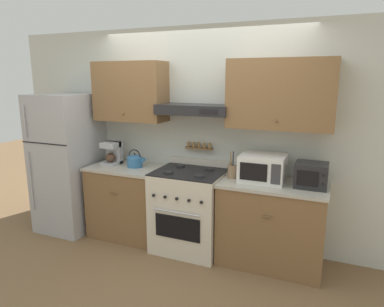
% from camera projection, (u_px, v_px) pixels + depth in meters
% --- Properties ---
extents(ground_plane, '(16.00, 16.00, 0.00)m').
position_uv_depth(ground_plane, '(179.00, 259.00, 3.79)').
color(ground_plane, brown).
extents(wall_back, '(5.20, 0.46, 2.55)m').
position_uv_depth(wall_back, '(202.00, 124.00, 4.00)').
color(wall_back, silver).
rests_on(wall_back, ground_plane).
extents(counter_left, '(0.92, 0.63, 0.90)m').
position_uv_depth(counter_left, '(129.00, 201.00, 4.31)').
color(counter_left, brown).
rests_on(counter_left, ground_plane).
extents(counter_right, '(1.10, 0.63, 0.90)m').
position_uv_depth(counter_right, '(271.00, 224.00, 3.63)').
color(counter_right, brown).
rests_on(counter_right, ground_plane).
extents(stove_range, '(0.77, 0.69, 1.01)m').
position_uv_depth(stove_range, '(189.00, 210.00, 3.95)').
color(stove_range, beige).
rests_on(stove_range, ground_plane).
extents(refrigerator, '(0.69, 0.77, 1.77)m').
position_uv_depth(refrigerator, '(68.00, 163.00, 4.46)').
color(refrigerator, '#ADAFB5').
rests_on(refrigerator, ground_plane).
extents(tea_kettle, '(0.25, 0.19, 0.22)m').
position_uv_depth(tea_kettle, '(135.00, 160.00, 4.17)').
color(tea_kettle, teal).
rests_on(tea_kettle, counter_left).
extents(coffee_maker, '(0.20, 0.22, 0.28)m').
position_uv_depth(coffee_maker, '(112.00, 153.00, 4.31)').
color(coffee_maker, '#ADAFB5').
rests_on(coffee_maker, counter_left).
extents(microwave, '(0.46, 0.40, 0.28)m').
position_uv_depth(microwave, '(263.00, 168.00, 3.58)').
color(microwave, white).
rests_on(microwave, counter_right).
extents(utensil_crock, '(0.10, 0.10, 0.29)m').
position_uv_depth(utensil_crock, '(232.00, 171.00, 3.70)').
color(utensil_crock, '#8E7051').
rests_on(utensil_crock, counter_right).
extents(toaster_oven, '(0.31, 0.29, 0.24)m').
position_uv_depth(toaster_oven, '(311.00, 175.00, 3.39)').
color(toaster_oven, '#232326').
rests_on(toaster_oven, counter_right).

